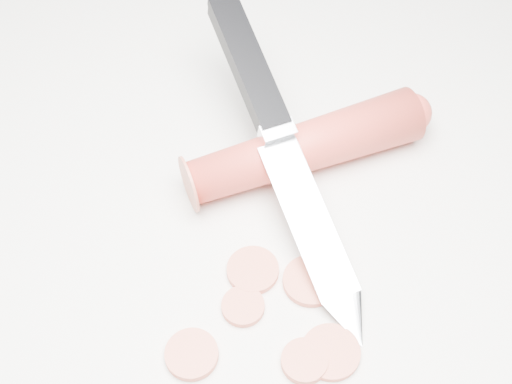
% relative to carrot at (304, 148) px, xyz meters
% --- Properties ---
extents(ground, '(2.40, 2.40, 0.00)m').
position_rel_carrot_xyz_m(ground, '(0.02, -0.09, -0.02)').
color(ground, silver).
rests_on(ground, ground).
extents(carrot, '(0.16, 0.16, 0.04)m').
position_rel_carrot_xyz_m(carrot, '(0.00, 0.00, 0.00)').
color(carrot, red).
rests_on(carrot, ground).
extents(carrot_slice_0, '(0.04, 0.04, 0.01)m').
position_rel_carrot_xyz_m(carrot_slice_0, '(0.04, -0.10, -0.02)').
color(carrot_slice_0, '#C6583F').
rests_on(carrot_slice_0, ground).
extents(carrot_slice_1, '(0.04, 0.04, 0.01)m').
position_rel_carrot_xyz_m(carrot_slice_1, '(0.07, -0.14, -0.02)').
color(carrot_slice_1, '#C6583F').
rests_on(carrot_slice_1, ground).
extents(carrot_slice_2, '(0.03, 0.03, 0.01)m').
position_rel_carrot_xyz_m(carrot_slice_2, '(0.06, -0.16, -0.02)').
color(carrot_slice_2, '#C6583F').
rests_on(carrot_slice_2, ground).
extents(carrot_slice_3, '(0.04, 0.04, 0.01)m').
position_rel_carrot_xyz_m(carrot_slice_3, '(-0.00, -0.10, -0.02)').
color(carrot_slice_3, '#C6583F').
rests_on(carrot_slice_3, ground).
extents(carrot_slice_4, '(0.03, 0.03, 0.01)m').
position_rel_carrot_xyz_m(carrot_slice_4, '(0.00, -0.13, -0.02)').
color(carrot_slice_4, '#C6583F').
rests_on(carrot_slice_4, ground).
extents(carrot_slice_5, '(0.04, 0.04, 0.01)m').
position_rel_carrot_xyz_m(carrot_slice_5, '(-0.01, -0.18, -0.02)').
color(carrot_slice_5, '#C6583F').
rests_on(carrot_slice_5, ground).
extents(kitchen_knife, '(0.22, 0.23, 0.09)m').
position_rel_carrot_xyz_m(kitchen_knife, '(-0.01, -0.02, 0.02)').
color(kitchen_knife, silver).
rests_on(kitchen_knife, ground).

